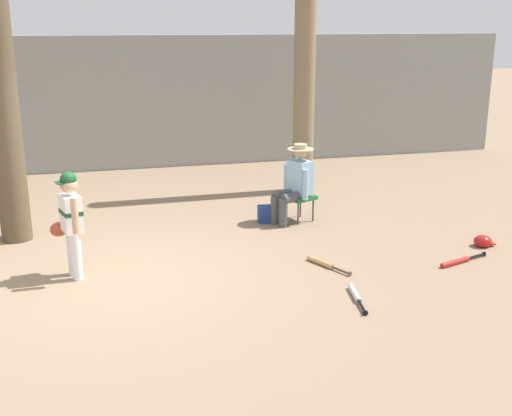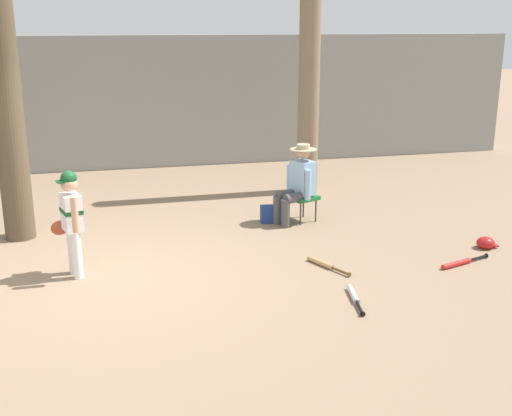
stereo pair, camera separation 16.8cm
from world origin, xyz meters
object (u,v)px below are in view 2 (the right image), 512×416
at_px(bat_aluminum_silver, 354,296).
at_px(handbag_beside_stool, 272,214).
at_px(young_ballplayer, 71,217).
at_px(seated_spectator, 298,182).
at_px(tree_near_player, 0,40).
at_px(folding_stool, 302,198).
at_px(tree_behind_spectator, 310,56).
at_px(batting_helmet_red, 486,243).
at_px(bat_wood_tan, 324,264).
at_px(bat_red_barrel, 460,263).

bearing_deg(bat_aluminum_silver, handbag_beside_stool, 93.14).
relative_size(young_ballplayer, seated_spectator, 1.09).
bearing_deg(bat_aluminum_silver, tree_near_player, 141.11).
relative_size(handbag_beside_stool, bat_aluminum_silver, 0.47).
bearing_deg(young_ballplayer, handbag_beside_stool, 27.80).
bearing_deg(folding_stool, seated_spectator, -158.29).
bearing_deg(folding_stool, bat_aluminum_silver, -96.02).
bearing_deg(tree_behind_spectator, batting_helmet_red, -67.79).
bearing_deg(batting_helmet_red, bat_aluminum_silver, -154.24).
relative_size(folding_stool, batting_helmet_red, 1.75).
xyz_separation_m(folding_stool, bat_wood_tan, (-0.31, -1.90, -0.33)).
bearing_deg(folding_stool, tree_near_player, 177.52).
distance_m(tree_behind_spectator, batting_helmet_red, 4.43).
xyz_separation_m(bat_wood_tan, bat_aluminum_silver, (0.00, -1.01, 0.00)).
relative_size(tree_near_player, handbag_beside_stool, 18.01).
bearing_deg(folding_stool, tree_behind_spectator, 69.90).
height_order(tree_near_player, young_ballplayer, tree_near_player).
bearing_deg(handbag_beside_stool, folding_stool, -5.68).
xyz_separation_m(tree_behind_spectator, young_ballplayer, (-3.97, -3.19, -1.65)).
relative_size(young_ballplayer, bat_wood_tan, 1.90).
height_order(seated_spectator, batting_helmet_red, seated_spectator).
relative_size(tree_near_player, tree_behind_spectator, 1.15).
distance_m(seated_spectator, batting_helmet_red, 2.82).
height_order(tree_near_player, batting_helmet_red, tree_near_player).
height_order(bat_wood_tan, bat_aluminum_silver, same).
distance_m(tree_near_player, seated_spectator, 4.56).
xyz_separation_m(tree_behind_spectator, batting_helmet_red, (1.43, -3.50, -2.32)).
distance_m(folding_stool, bat_wood_tan, 1.95).
relative_size(tree_near_player, seated_spectator, 5.10).
xyz_separation_m(bat_red_barrel, bat_aluminum_silver, (-1.69, -0.65, 0.00)).
height_order(young_ballplayer, bat_wood_tan, young_ballplayer).
relative_size(bat_red_barrel, batting_helmet_red, 2.66).
height_order(bat_wood_tan, batting_helmet_red, batting_helmet_red).
height_order(seated_spectator, bat_red_barrel, seated_spectator).
bearing_deg(bat_wood_tan, bat_red_barrel, -12.06).
height_order(folding_stool, handbag_beside_stool, folding_stool).
height_order(seated_spectator, handbag_beside_stool, seated_spectator).
height_order(folding_stool, bat_wood_tan, folding_stool).
height_order(young_ballplayer, bat_aluminum_silver, young_ballplayer).
relative_size(seated_spectator, bat_red_barrel, 1.52).
bearing_deg(young_ballplayer, bat_red_barrel, -9.55).
bearing_deg(seated_spectator, folding_stool, 21.71).
xyz_separation_m(folding_stool, handbag_beside_stool, (-0.47, 0.05, -0.23)).
height_order(handbag_beside_stool, bat_red_barrel, handbag_beside_stool).
relative_size(tree_near_player, bat_wood_tan, 8.91).
bearing_deg(tree_behind_spectator, bat_red_barrel, -79.34).
height_order(young_ballplayer, batting_helmet_red, young_ballplayer).
bearing_deg(tree_near_player, folding_stool, -2.48).
bearing_deg(young_ballplayer, folding_stool, 23.71).
bearing_deg(batting_helmet_red, tree_behind_spectator, 112.21).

